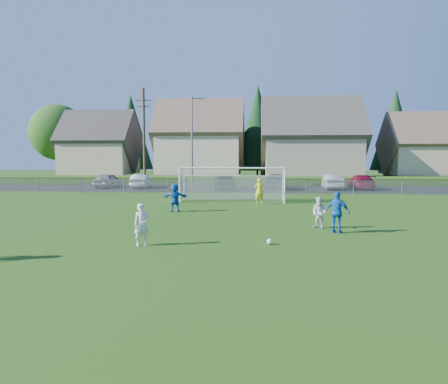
% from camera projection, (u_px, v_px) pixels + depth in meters
% --- Properties ---
extents(ground, '(160.00, 160.00, 0.00)m').
position_uv_depth(ground, '(205.00, 257.00, 12.88)').
color(ground, '#193D0C').
rests_on(ground, ground).
extents(asphalt_lot, '(60.00, 60.00, 0.00)m').
position_uv_depth(asphalt_lot, '(239.00, 189.00, 40.19)').
color(asphalt_lot, black).
rests_on(asphalt_lot, ground).
extents(grass_embankment, '(70.00, 6.00, 0.80)m').
position_uv_depth(grass_embankment, '(241.00, 180.00, 47.60)').
color(grass_embankment, '#1E420F').
rests_on(grass_embankment, ground).
extents(soccer_ball, '(0.22, 0.22, 0.22)m').
position_uv_depth(soccer_ball, '(270.00, 242.00, 14.72)').
color(soccer_ball, white).
rests_on(soccer_ball, ground).
extents(player_white_a, '(0.67, 0.59, 1.54)m').
position_uv_depth(player_white_a, '(142.00, 225.00, 14.50)').
color(player_white_a, white).
rests_on(player_white_a, ground).
extents(player_white_b, '(0.88, 0.85, 1.43)m').
position_uv_depth(player_white_b, '(319.00, 213.00, 17.90)').
color(player_white_b, white).
rests_on(player_white_b, ground).
extents(player_blue_a, '(1.12, 0.83, 1.77)m').
position_uv_depth(player_blue_a, '(337.00, 212.00, 16.89)').
color(player_blue_a, blue).
rests_on(player_blue_a, ground).
extents(player_blue_b, '(1.58, 0.65, 1.66)m').
position_uv_depth(player_blue_b, '(175.00, 198.00, 23.39)').
color(player_blue_b, blue).
rests_on(player_blue_b, ground).
extents(goalkeeper, '(0.65, 0.43, 1.76)m').
position_uv_depth(goalkeeper, '(259.00, 191.00, 27.23)').
color(goalkeeper, yellow).
rests_on(goalkeeper, ground).
extents(car_a, '(1.84, 4.42, 1.49)m').
position_uv_depth(car_a, '(108.00, 180.00, 41.43)').
color(car_a, gray).
rests_on(car_a, ground).
extents(car_b, '(1.79, 4.36, 1.40)m').
position_uv_depth(car_b, '(141.00, 181.00, 41.13)').
color(car_b, silver).
rests_on(car_b, ground).
extents(car_d, '(2.35, 5.08, 1.44)m').
position_uv_depth(car_d, '(225.00, 182.00, 39.04)').
color(car_d, black).
rests_on(car_d, ground).
extents(car_e, '(2.46, 4.91, 1.61)m').
position_uv_depth(car_e, '(276.00, 181.00, 39.26)').
color(car_e, '#131742').
rests_on(car_e, ground).
extents(car_f, '(1.83, 4.66, 1.51)m').
position_uv_depth(car_f, '(332.00, 182.00, 39.32)').
color(car_f, '#B0B0B0').
rests_on(car_f, ground).
extents(car_g, '(2.38, 5.11, 1.44)m').
position_uv_depth(car_g, '(361.00, 182.00, 39.46)').
color(car_g, maroon).
rests_on(car_g, ground).
extents(soccer_goal, '(7.42, 1.90, 2.50)m').
position_uv_depth(soccer_goal, '(233.00, 179.00, 28.67)').
color(soccer_goal, white).
rests_on(soccer_goal, ground).
extents(chainlink_fence, '(52.06, 0.06, 1.20)m').
position_uv_depth(chainlink_fence, '(236.00, 187.00, 34.67)').
color(chainlink_fence, gray).
rests_on(chainlink_fence, ground).
extents(streetlight, '(1.38, 0.18, 9.00)m').
position_uv_depth(streetlight, '(192.00, 140.00, 38.60)').
color(streetlight, slate).
rests_on(streetlight, ground).
extents(utility_pole, '(1.60, 0.26, 10.00)m').
position_uv_depth(utility_pole, '(144.00, 137.00, 39.95)').
color(utility_pole, '#473321').
rests_on(utility_pole, ground).
extents(houses_row, '(53.90, 11.45, 13.27)m').
position_uv_depth(houses_row, '(258.00, 126.00, 54.24)').
color(houses_row, tan).
rests_on(houses_row, ground).
extents(tree_row, '(65.98, 12.36, 13.80)m').
position_uv_depth(tree_row, '(251.00, 132.00, 60.58)').
color(tree_row, '#382616').
rests_on(tree_row, ground).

